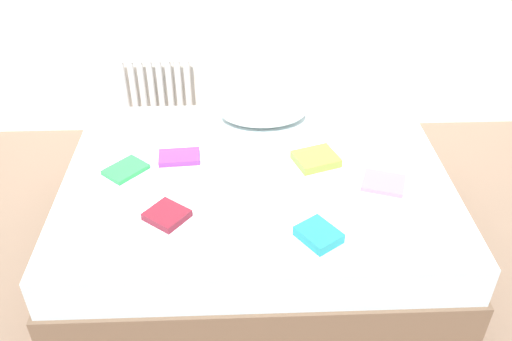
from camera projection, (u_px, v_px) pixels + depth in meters
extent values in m
plane|color=#7F6651|center=(256.00, 244.00, 3.10)|extent=(8.00, 8.00, 0.00)
cube|color=brown|center=(256.00, 226.00, 3.02)|extent=(2.00, 1.50, 0.28)
cube|color=silver|center=(256.00, 190.00, 2.88)|extent=(1.96, 1.46, 0.22)
cylinder|color=white|center=(124.00, 90.00, 3.83)|extent=(0.04, 0.04, 0.50)
cylinder|color=white|center=(133.00, 89.00, 3.83)|extent=(0.04, 0.04, 0.50)
cylinder|color=white|center=(143.00, 89.00, 3.83)|extent=(0.04, 0.04, 0.50)
cylinder|color=white|center=(152.00, 89.00, 3.83)|extent=(0.04, 0.04, 0.50)
cylinder|color=white|center=(161.00, 89.00, 3.84)|extent=(0.04, 0.04, 0.50)
cylinder|color=white|center=(170.00, 89.00, 3.84)|extent=(0.04, 0.04, 0.50)
cylinder|color=white|center=(179.00, 89.00, 3.84)|extent=(0.04, 0.04, 0.50)
cylinder|color=white|center=(188.00, 88.00, 3.84)|extent=(0.04, 0.04, 0.50)
cube|color=white|center=(153.00, 59.00, 3.70)|extent=(0.49, 0.04, 0.04)
cube|color=white|center=(160.00, 117.00, 3.97)|extent=(0.49, 0.04, 0.04)
ellipsoid|color=white|center=(263.00, 111.00, 3.21)|extent=(0.51, 0.34, 0.13)
cube|color=#8CC638|center=(316.00, 159.00, 2.88)|extent=(0.26, 0.24, 0.04)
cube|color=maroon|center=(167.00, 215.00, 2.51)|extent=(0.23, 0.23, 0.03)
cube|color=purple|center=(179.00, 157.00, 2.91)|extent=(0.22, 0.15, 0.03)
cube|color=teal|center=(319.00, 235.00, 2.39)|extent=(0.22, 0.23, 0.05)
cube|color=pink|center=(384.00, 183.00, 2.72)|extent=(0.25, 0.23, 0.02)
cube|color=green|center=(126.00, 170.00, 2.82)|extent=(0.25, 0.25, 0.02)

